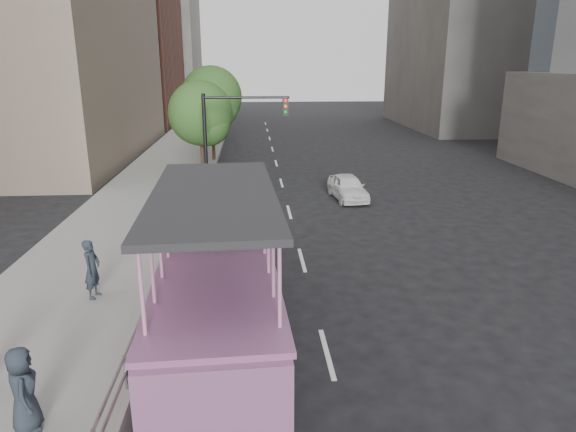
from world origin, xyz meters
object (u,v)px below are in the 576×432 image
at_px(pedestrian_near, 92,269).
at_px(street_tree_near, 202,116).
at_px(traffic_signal, 230,129).
at_px(parking_sign, 185,229).
at_px(duck_boat, 218,262).
at_px(pedestrian_far, 23,390).
at_px(street_tree_far, 213,99).
at_px(car, 348,187).

bearing_deg(pedestrian_near, street_tree_near, 3.33).
xyz_separation_m(pedestrian_near, traffic_signal, (3.42, 11.63, 2.36)).
xyz_separation_m(parking_sign, traffic_signal, (1.10, 9.50, 1.95)).
relative_size(duck_boat, parking_sign, 4.66).
xyz_separation_m(pedestrian_far, street_tree_far, (1.65, 26.47, 3.20)).
height_order(pedestrian_near, traffic_signal, traffic_signal).
height_order(pedestrian_near, pedestrian_far, pedestrian_near).
bearing_deg(street_tree_far, traffic_signal, -81.57).
xyz_separation_m(duck_boat, street_tree_far, (-1.45, 21.36, 2.93)).
bearing_deg(car, parking_sign, -132.67).
height_order(pedestrian_far, street_tree_far, street_tree_far).
bearing_deg(car, duck_boat, -122.02).
distance_m(pedestrian_near, pedestrian_far, 5.43).
relative_size(duck_boat, street_tree_far, 1.75).
distance_m(pedestrian_near, traffic_signal, 12.34).
xyz_separation_m(pedestrian_near, street_tree_near, (1.82, 15.05, 2.68)).
relative_size(duck_boat, pedestrian_far, 7.03).
bearing_deg(car, traffic_signal, 171.07).
xyz_separation_m(pedestrian_near, pedestrian_far, (0.37, -5.42, -0.04)).
bearing_deg(traffic_signal, pedestrian_near, -106.38).
bearing_deg(street_tree_near, pedestrian_far, -94.05).
bearing_deg(pedestrian_far, traffic_signal, -29.77).
relative_size(pedestrian_near, parking_sign, 0.69).
height_order(parking_sign, street_tree_near, street_tree_near).
distance_m(pedestrian_far, street_tree_far, 26.72).
xyz_separation_m(traffic_signal, street_tree_far, (-1.40, 9.43, 0.81)).
relative_size(duck_boat, pedestrian_near, 6.73).
xyz_separation_m(pedestrian_near, street_tree_far, (2.02, 21.05, 3.17)).
relative_size(car, traffic_signal, 0.70).
xyz_separation_m(duck_boat, street_tree_near, (-1.65, 15.36, 2.44)).
xyz_separation_m(traffic_signal, street_tree_near, (-1.60, 3.43, 0.32)).
bearing_deg(traffic_signal, pedestrian_far, -100.13).
bearing_deg(pedestrian_near, traffic_signal, -6.15).
distance_m(pedestrian_near, street_tree_near, 15.40).
distance_m(car, parking_sign, 11.52).
xyz_separation_m(car, street_tree_near, (-7.41, 3.76, 3.20)).
bearing_deg(duck_boat, traffic_signal, 90.28).
distance_m(pedestrian_far, traffic_signal, 17.48).
height_order(car, pedestrian_far, pedestrian_far).
relative_size(pedestrian_near, street_tree_far, 0.26).
height_order(duck_boat, parking_sign, duck_boat).
xyz_separation_m(duck_boat, pedestrian_near, (-3.47, 0.31, -0.24)).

